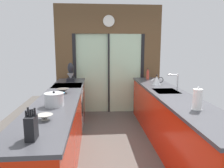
# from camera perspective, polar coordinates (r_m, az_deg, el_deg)

# --- Properties ---
(ground_plane) EXTENTS (5.04, 7.60, 0.02)m
(ground_plane) POSITION_cam_1_polar(r_m,az_deg,el_deg) (4.06, 0.89, -14.86)
(ground_plane) COLOR #4C4742
(back_wall_unit) EXTENTS (2.64, 0.12, 2.70)m
(back_wall_unit) POSITION_cam_1_polar(r_m,az_deg,el_deg) (5.48, -0.88, 8.17)
(back_wall_unit) COLOR brown
(back_wall_unit) RESTS_ON ground_plane
(left_counter_run) EXTENTS (0.62, 3.80, 0.92)m
(left_counter_run) POSITION_cam_1_polar(r_m,az_deg,el_deg) (3.47, -13.73, -11.06)
(left_counter_run) COLOR red
(left_counter_run) RESTS_ON ground_plane
(right_counter_run) EXTENTS (0.62, 3.80, 0.92)m
(right_counter_run) POSITION_cam_1_polar(r_m,az_deg,el_deg) (3.80, 15.32, -9.28)
(right_counter_run) COLOR red
(right_counter_run) RESTS_ON ground_plane
(sink_faucet) EXTENTS (0.19, 0.02, 0.30)m
(sink_faucet) POSITION_cam_1_polar(r_m,az_deg,el_deg) (3.93, 16.59, 1.07)
(sink_faucet) COLOR #B7BABC
(sink_faucet) RESTS_ON right_counter_run
(oven_range) EXTENTS (0.60, 0.60, 0.92)m
(oven_range) POSITION_cam_1_polar(r_m,az_deg,el_deg) (4.53, -11.49, -6.13)
(oven_range) COLOR #B7BABC
(oven_range) RESTS_ON ground_plane
(mixing_bowl_near) EXTENTS (0.17, 0.17, 0.06)m
(mixing_bowl_near) POSITION_cam_1_polar(r_m,az_deg,el_deg) (2.41, -17.34, -8.36)
(mixing_bowl_near) COLOR gray
(mixing_bowl_near) RESTS_ON left_counter_run
(mixing_bowl_mid) EXTENTS (0.16, 0.16, 0.08)m
(mixing_bowl_mid) POSITION_cam_1_polar(r_m,az_deg,el_deg) (3.36, -13.64, -2.88)
(mixing_bowl_mid) COLOR teal
(mixing_bowl_mid) RESTS_ON left_counter_run
(mixing_bowl_far) EXTENTS (0.21, 0.21, 0.08)m
(mixing_bowl_far) POSITION_cam_1_polar(r_m,az_deg,el_deg) (3.69, -12.84, -1.75)
(mixing_bowl_far) COLOR #514C47
(mixing_bowl_far) RESTS_ON left_counter_run
(knife_block) EXTENTS (0.09, 0.14, 0.28)m
(knife_block) POSITION_cam_1_polar(r_m,az_deg,el_deg) (1.95, -20.56, -10.66)
(knife_block) COLOR black
(knife_block) RESTS_ON left_counter_run
(stand_mixer) EXTENTS (0.17, 0.27, 0.42)m
(stand_mixer) POSITION_cam_1_polar(r_m,az_deg,el_deg) (4.88, -10.85, 2.56)
(stand_mixer) COLOR black
(stand_mixer) RESTS_ON left_counter_run
(stock_pot) EXTENTS (0.25, 0.25, 0.20)m
(stock_pot) POSITION_cam_1_polar(r_m,az_deg,el_deg) (2.91, -15.06, -3.99)
(stock_pot) COLOR #B7BABC
(stock_pot) RESTS_ON left_counter_run
(kettle) EXTENTS (0.26, 0.17, 0.21)m
(kettle) POSITION_cam_1_polar(r_m,az_deg,el_deg) (4.45, 11.75, 0.95)
(kettle) COLOR #B7BABC
(kettle) RESTS_ON right_counter_run
(soap_bottle) EXTENTS (0.07, 0.07, 0.25)m
(soap_bottle) POSITION_cam_1_polar(r_m,az_deg,el_deg) (5.16, 9.43, 2.40)
(soap_bottle) COLOR #B23D2D
(soap_bottle) RESTS_ON right_counter_run
(paper_towel_roll) EXTENTS (0.13, 0.13, 0.29)m
(paper_towel_roll) POSITION_cam_1_polar(r_m,az_deg,el_deg) (2.84, 21.66, -3.86)
(paper_towel_roll) COLOR #B7BABC
(paper_towel_roll) RESTS_ON right_counter_run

